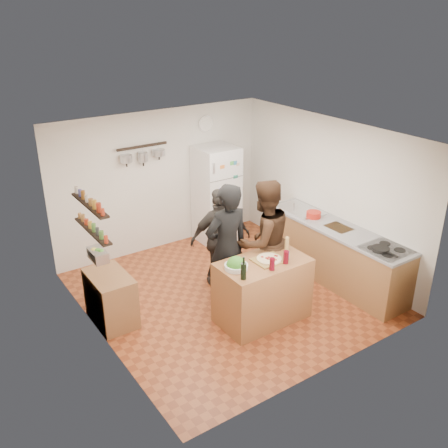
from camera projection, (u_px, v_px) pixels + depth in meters
room_shell at (213, 212)px, 7.50m from camera, size 4.20×4.20×4.20m
prep_island at (262, 291)px, 6.94m from camera, size 1.25×0.72×0.91m
pizza_board at (269, 260)px, 6.78m from camera, size 0.42×0.34×0.02m
pizza at (269, 259)px, 6.77m from camera, size 0.34×0.34×0.02m
salad_bowl at (236, 267)px, 6.57m from camera, size 0.31×0.31×0.06m
wine_bottle at (244, 271)px, 6.29m from camera, size 0.07×0.07×0.22m
wine_glass_near at (272, 264)px, 6.52m from camera, size 0.07×0.07×0.17m
wine_glass_far at (286, 257)px, 6.68m from camera, size 0.07×0.07×0.18m
pepper_mill at (287, 246)px, 6.99m from camera, size 0.06×0.06×0.19m
salt_canister at (286, 255)px, 6.80m from camera, size 0.07×0.07×0.12m
person_left at (227, 248)px, 7.02m from camera, size 0.70×0.47×1.92m
person_center at (263, 241)px, 7.27m from camera, size 0.91×0.71×1.88m
person_back at (221, 239)px, 7.66m from camera, size 1.02×0.66×1.62m
counter_run at (334, 253)px, 7.99m from camera, size 0.63×2.63×0.90m
stove_top at (386, 250)px, 7.08m from camera, size 0.60×0.62×0.02m
skillet at (381, 249)px, 7.03m from camera, size 0.25×0.25×0.05m
sink at (300, 210)px, 8.44m from camera, size 0.50×0.80×0.03m
cutting_board at (339, 228)px, 7.77m from camera, size 0.30×0.40×0.02m
red_bowl at (314, 215)px, 8.11m from camera, size 0.24×0.24×0.10m
fridge at (216, 195)px, 9.16m from camera, size 0.70×0.68×1.80m
wall_clock at (206, 124)px, 8.90m from camera, size 0.30×0.03×0.30m
spice_shelf_lower at (93, 231)px, 6.26m from camera, size 0.12×1.00×0.02m
spice_shelf_upper at (90, 205)px, 6.12m from camera, size 0.12×1.00×0.02m
produce_basket at (98, 255)px, 6.42m from camera, size 0.18×0.35×0.14m
side_table at (111, 298)px, 6.92m from camera, size 0.50×0.80×0.73m
pot_rack at (142, 146)px, 8.25m from camera, size 0.90×0.04×0.04m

